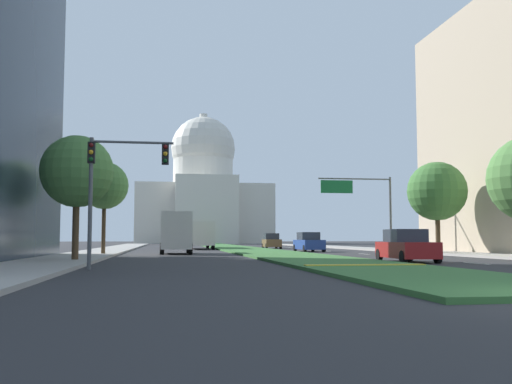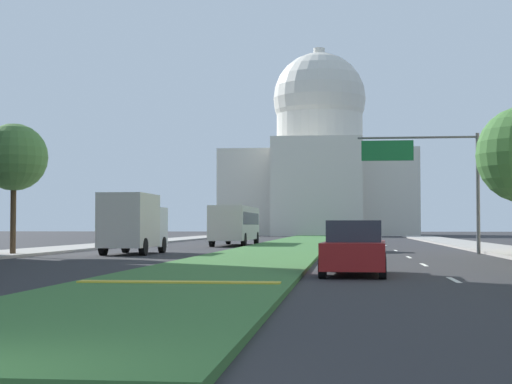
{
  "view_description": "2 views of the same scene",
  "coord_description": "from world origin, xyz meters",
  "px_view_note": "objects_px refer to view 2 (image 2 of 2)",
  "views": [
    {
      "loc": [
        -7.92,
        -10.32,
        1.25
      ],
      "look_at": [
        0.92,
        47.81,
        5.88
      ],
      "focal_mm": 40.9,
      "sensor_mm": 36.0,
      "label": 1
    },
    {
      "loc": [
        4.06,
        -7.29,
        1.55
      ],
      "look_at": [
        -2.12,
        49.1,
        3.85
      ],
      "focal_mm": 57.54,
      "sensor_mm": 36.0,
      "label": 2
    }
  ],
  "objects_px": {
    "sedan_lead_stopped": "(355,249)",
    "city_bus": "(235,222)",
    "capitol_building": "(319,166)",
    "street_tree_left_mid": "(14,158)",
    "sedan_midblock": "(357,238)",
    "overhead_guide_sign": "(431,167)",
    "sedan_distant": "(345,235)",
    "box_truck_delivery": "(133,223)"
  },
  "relations": [
    {
      "from": "sedan_lead_stopped",
      "to": "city_bus",
      "type": "xyz_separation_m",
      "value": [
        -8.65,
        36.23,
        0.97
      ]
    },
    {
      "from": "capitol_building",
      "to": "sedan_lead_stopped",
      "type": "height_order",
      "value": "capitol_building"
    },
    {
      "from": "street_tree_left_mid",
      "to": "sedan_midblock",
      "type": "height_order",
      "value": "street_tree_left_mid"
    },
    {
      "from": "capitol_building",
      "to": "sedan_lead_stopped",
      "type": "bearing_deg",
      "value": -87.59
    },
    {
      "from": "sedan_lead_stopped",
      "to": "sedan_midblock",
      "type": "height_order",
      "value": "sedan_midblock"
    },
    {
      "from": "capitol_building",
      "to": "sedan_midblock",
      "type": "distance_m",
      "value": 80.91
    },
    {
      "from": "overhead_guide_sign",
      "to": "street_tree_left_mid",
      "type": "distance_m",
      "value": 21.79
    },
    {
      "from": "sedan_lead_stopped",
      "to": "sedan_distant",
      "type": "distance_m",
      "value": 37.84
    },
    {
      "from": "sedan_midblock",
      "to": "sedan_distant",
      "type": "relative_size",
      "value": 1.11
    },
    {
      "from": "street_tree_left_mid",
      "to": "sedan_distant",
      "type": "bearing_deg",
      "value": 56.21
    },
    {
      "from": "capitol_building",
      "to": "sedan_distant",
      "type": "xyz_separation_m",
      "value": [
        4.03,
        -65.0,
        -9.95
      ]
    },
    {
      "from": "city_bus",
      "to": "sedan_midblock",
      "type": "bearing_deg",
      "value": -56.26
    },
    {
      "from": "capitol_building",
      "to": "sedan_lead_stopped",
      "type": "relative_size",
      "value": 6.36
    },
    {
      "from": "sedan_midblock",
      "to": "sedan_lead_stopped",
      "type": "bearing_deg",
      "value": -91.0
    },
    {
      "from": "capitol_building",
      "to": "city_bus",
      "type": "bearing_deg",
      "value": -93.72
    },
    {
      "from": "sedan_midblock",
      "to": "city_bus",
      "type": "relative_size",
      "value": 0.43
    },
    {
      "from": "street_tree_left_mid",
      "to": "city_bus",
      "type": "bearing_deg",
      "value": 70.66
    },
    {
      "from": "overhead_guide_sign",
      "to": "sedan_distant",
      "type": "relative_size",
      "value": 1.53
    },
    {
      "from": "sedan_lead_stopped",
      "to": "sedan_distant",
      "type": "height_order",
      "value": "sedan_distant"
    },
    {
      "from": "overhead_guide_sign",
      "to": "sedan_midblock",
      "type": "bearing_deg",
      "value": 137.89
    },
    {
      "from": "box_truck_delivery",
      "to": "sedan_lead_stopped",
      "type": "bearing_deg",
      "value": -55.97
    },
    {
      "from": "sedan_midblock",
      "to": "box_truck_delivery",
      "type": "distance_m",
      "value": 13.22
    },
    {
      "from": "street_tree_left_mid",
      "to": "sedan_distant",
      "type": "height_order",
      "value": "street_tree_left_mid"
    },
    {
      "from": "sedan_lead_stopped",
      "to": "city_bus",
      "type": "bearing_deg",
      "value": 103.43
    },
    {
      "from": "overhead_guide_sign",
      "to": "box_truck_delivery",
      "type": "xyz_separation_m",
      "value": [
        -15.9,
        -1.99,
        -3.01
      ]
    },
    {
      "from": "street_tree_left_mid",
      "to": "sedan_midblock",
      "type": "bearing_deg",
      "value": 28.63
    },
    {
      "from": "street_tree_left_mid",
      "to": "sedan_lead_stopped",
      "type": "xyz_separation_m",
      "value": [
        16.68,
        -13.36,
        -4.12
      ]
    },
    {
      "from": "capitol_building",
      "to": "sedan_distant",
      "type": "distance_m",
      "value": 65.88
    },
    {
      "from": "overhead_guide_sign",
      "to": "sedan_distant",
      "type": "distance_m",
      "value": 19.66
    },
    {
      "from": "street_tree_left_mid",
      "to": "box_truck_delivery",
      "type": "distance_m",
      "value": 7.13
    },
    {
      "from": "sedan_lead_stopped",
      "to": "box_truck_delivery",
      "type": "distance_m",
      "value": 20.7
    },
    {
      "from": "capitol_building",
      "to": "sedan_midblock",
      "type": "relative_size",
      "value": 6.3
    },
    {
      "from": "overhead_guide_sign",
      "to": "sedan_lead_stopped",
      "type": "xyz_separation_m",
      "value": [
        -4.33,
        -19.13,
        -3.89
      ]
    },
    {
      "from": "overhead_guide_sign",
      "to": "sedan_lead_stopped",
      "type": "relative_size",
      "value": 1.39
    },
    {
      "from": "box_truck_delivery",
      "to": "capitol_building",
      "type": "bearing_deg",
      "value": 85.17
    },
    {
      "from": "capitol_building",
      "to": "street_tree_left_mid",
      "type": "bearing_deg",
      "value": -97.86
    },
    {
      "from": "street_tree_left_mid",
      "to": "sedan_midblock",
      "type": "relative_size",
      "value": 1.41
    },
    {
      "from": "sedan_lead_stopped",
      "to": "sedan_distant",
      "type": "bearing_deg",
      "value": 90.45
    },
    {
      "from": "overhead_guide_sign",
      "to": "box_truck_delivery",
      "type": "bearing_deg",
      "value": -172.87
    },
    {
      "from": "overhead_guide_sign",
      "to": "city_bus",
      "type": "xyz_separation_m",
      "value": [
        -12.98,
        17.1,
        -2.92
      ]
    },
    {
      "from": "capitol_building",
      "to": "box_truck_delivery",
      "type": "height_order",
      "value": "capitol_building"
    },
    {
      "from": "sedan_midblock",
      "to": "box_truck_delivery",
      "type": "height_order",
      "value": "box_truck_delivery"
    }
  ]
}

